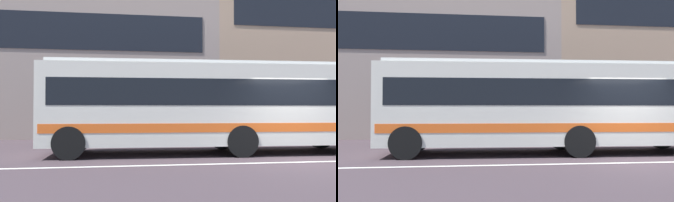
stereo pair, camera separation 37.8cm
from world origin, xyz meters
The scene contains 4 objects.
ground_plane centered at (0.00, 0.00, 0.00)m, with size 160.00×160.00×0.00m, color #3C3035.
lane_centre_line centered at (0.00, 0.00, 0.00)m, with size 60.00×0.16×0.01m, color silver.
apartment_block_left centered at (-11.68, 15.25, 4.72)m, with size 23.62×11.79×9.44m.
transit_bus centered at (-2.21, 2.51, 1.70)m, with size 11.34×2.96×3.08m.
Camera 2 is at (-5.27, -10.03, 1.50)m, focal length 40.02 mm.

